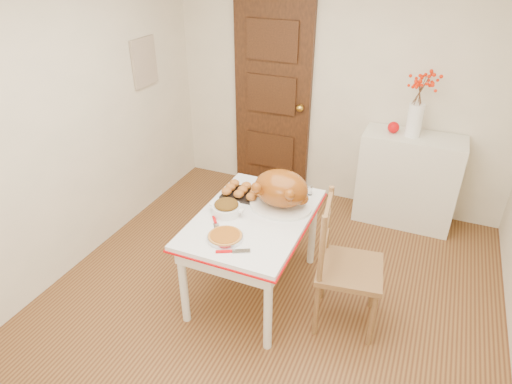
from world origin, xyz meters
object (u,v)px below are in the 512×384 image
at_px(pumpkin_pie, 225,236).
at_px(sideboard, 407,180).
at_px(kitchen_table, 254,254).
at_px(chair_oak, 350,266).
at_px(turkey_platter, 281,190).

bearing_deg(pumpkin_pie, sideboard, 61.20).
height_order(sideboard, kitchen_table, sideboard).
xyz_separation_m(sideboard, chair_oak, (-0.21, -1.60, 0.05)).
bearing_deg(kitchen_table, pumpkin_pie, -99.87).
relative_size(chair_oak, turkey_platter, 2.10).
bearing_deg(turkey_platter, chair_oak, -41.64).
distance_m(kitchen_table, pumpkin_pie, 0.52).
xyz_separation_m(sideboard, kitchen_table, (-0.98, -1.55, -0.11)).
xyz_separation_m(turkey_platter, pumpkin_pie, (-0.21, -0.54, -0.13)).
bearing_deg(chair_oak, pumpkin_pie, 101.71).
xyz_separation_m(chair_oak, turkey_platter, (-0.62, 0.24, 0.36)).
height_order(turkey_platter, pumpkin_pie, turkey_platter).
relative_size(sideboard, pumpkin_pie, 3.76).
bearing_deg(chair_oak, sideboard, -16.01).
xyz_separation_m(sideboard, turkey_platter, (-0.84, -1.36, 0.41)).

